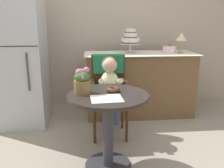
{
  "coord_description": "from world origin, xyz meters",
  "views": [
    {
      "loc": [
        -0.14,
        -2.01,
        1.35
      ],
      "look_at": [
        0.05,
        0.15,
        0.77
      ],
      "focal_mm": 38.44,
      "sensor_mm": 36.0,
      "label": 1
    }
  ],
  "objects_px": {
    "tiered_cake_stand": "(130,39)",
    "round_layer_cake": "(169,50)",
    "cafe_table": "(108,116)",
    "table_lamp": "(181,37)",
    "donut_front": "(113,89)",
    "seated_child": "(110,82)",
    "refrigerator": "(19,61)",
    "wicker_chair": "(109,82)",
    "flower_vase": "(82,81)"
  },
  "relations": [
    {
      "from": "round_layer_cake",
      "to": "refrigerator",
      "type": "xyz_separation_m",
      "value": [
        -2.02,
        -0.2,
        -0.1
      ]
    },
    {
      "from": "round_layer_cake",
      "to": "table_lamp",
      "type": "bearing_deg",
      "value": -20.15
    },
    {
      "from": "seated_child",
      "to": "donut_front",
      "type": "distance_m",
      "value": 0.51
    },
    {
      "from": "cafe_table",
      "to": "table_lamp",
      "type": "bearing_deg",
      "value": 48.41
    },
    {
      "from": "tiered_cake_stand",
      "to": "table_lamp",
      "type": "relative_size",
      "value": 1.18
    },
    {
      "from": "round_layer_cake",
      "to": "table_lamp",
      "type": "relative_size",
      "value": 0.66
    },
    {
      "from": "flower_vase",
      "to": "wicker_chair",
      "type": "bearing_deg",
      "value": 67.54
    },
    {
      "from": "seated_child",
      "to": "round_layer_cake",
      "type": "xyz_separation_m",
      "value": [
        0.9,
        0.72,
        0.27
      ]
    },
    {
      "from": "seated_child",
      "to": "wicker_chair",
      "type": "bearing_deg",
      "value": 90.0
    },
    {
      "from": "round_layer_cake",
      "to": "refrigerator",
      "type": "bearing_deg",
      "value": -174.4
    },
    {
      "from": "flower_vase",
      "to": "refrigerator",
      "type": "distance_m",
      "value": 1.34
    },
    {
      "from": "cafe_table",
      "to": "donut_front",
      "type": "xyz_separation_m",
      "value": [
        0.05,
        0.07,
        0.23
      ]
    },
    {
      "from": "cafe_table",
      "to": "refrigerator",
      "type": "distance_m",
      "value": 1.56
    },
    {
      "from": "tiered_cake_stand",
      "to": "refrigerator",
      "type": "relative_size",
      "value": 0.2
    },
    {
      "from": "seated_child",
      "to": "refrigerator",
      "type": "distance_m",
      "value": 1.24
    },
    {
      "from": "seated_child",
      "to": "donut_front",
      "type": "relative_size",
      "value": 5.83
    },
    {
      "from": "seated_child",
      "to": "tiered_cake_stand",
      "type": "xyz_separation_m",
      "value": [
        0.34,
        0.73,
        0.42
      ]
    },
    {
      "from": "wicker_chair",
      "to": "round_layer_cake",
      "type": "height_order",
      "value": "round_layer_cake"
    },
    {
      "from": "seated_child",
      "to": "table_lamp",
      "type": "xyz_separation_m",
      "value": [
        1.04,
        0.67,
        0.44
      ]
    },
    {
      "from": "donut_front",
      "to": "table_lamp",
      "type": "bearing_deg",
      "value": 48.27
    },
    {
      "from": "flower_vase",
      "to": "table_lamp",
      "type": "distance_m",
      "value": 1.82
    },
    {
      "from": "flower_vase",
      "to": "refrigerator",
      "type": "xyz_separation_m",
      "value": [
        -0.83,
        1.06,
        0.02
      ]
    },
    {
      "from": "seated_child",
      "to": "refrigerator",
      "type": "bearing_deg",
      "value": 154.73
    },
    {
      "from": "donut_front",
      "to": "round_layer_cake",
      "type": "height_order",
      "value": "round_layer_cake"
    },
    {
      "from": "table_lamp",
      "to": "wicker_chair",
      "type": "bearing_deg",
      "value": -153.68
    },
    {
      "from": "round_layer_cake",
      "to": "table_lamp",
      "type": "height_order",
      "value": "table_lamp"
    },
    {
      "from": "wicker_chair",
      "to": "donut_front",
      "type": "xyz_separation_m",
      "value": [
        -0.01,
        -0.66,
        0.1
      ]
    },
    {
      "from": "round_layer_cake",
      "to": "table_lamp",
      "type": "distance_m",
      "value": 0.23
    },
    {
      "from": "tiered_cake_stand",
      "to": "round_layer_cake",
      "type": "xyz_separation_m",
      "value": [
        0.56,
        -0.0,
        -0.15
      ]
    },
    {
      "from": "wicker_chair",
      "to": "donut_front",
      "type": "distance_m",
      "value": 0.67
    },
    {
      "from": "seated_child",
      "to": "flower_vase",
      "type": "xyz_separation_m",
      "value": [
        -0.28,
        -0.53,
        0.15
      ]
    },
    {
      "from": "flower_vase",
      "to": "refrigerator",
      "type": "bearing_deg",
      "value": 128.04
    },
    {
      "from": "cafe_table",
      "to": "wicker_chair",
      "type": "distance_m",
      "value": 0.74
    },
    {
      "from": "refrigerator",
      "to": "cafe_table",
      "type": "bearing_deg",
      "value": -46.33
    },
    {
      "from": "tiered_cake_stand",
      "to": "table_lamp",
      "type": "bearing_deg",
      "value": -4.41
    },
    {
      "from": "table_lamp",
      "to": "seated_child",
      "type": "bearing_deg",
      "value": -147.22
    },
    {
      "from": "cafe_table",
      "to": "seated_child",
      "type": "relative_size",
      "value": 0.99
    },
    {
      "from": "wicker_chair",
      "to": "seated_child",
      "type": "xyz_separation_m",
      "value": [
        0.0,
        -0.16,
        0.04
      ]
    },
    {
      "from": "tiered_cake_stand",
      "to": "table_lamp",
      "type": "distance_m",
      "value": 0.7
    },
    {
      "from": "tiered_cake_stand",
      "to": "round_layer_cake",
      "type": "height_order",
      "value": "tiered_cake_stand"
    },
    {
      "from": "cafe_table",
      "to": "table_lamp",
      "type": "xyz_separation_m",
      "value": [
        1.11,
        1.25,
        0.61
      ]
    },
    {
      "from": "donut_front",
      "to": "tiered_cake_stand",
      "type": "bearing_deg",
      "value": 74.08
    },
    {
      "from": "cafe_table",
      "to": "round_layer_cake",
      "type": "relative_size",
      "value": 3.83
    },
    {
      "from": "cafe_table",
      "to": "seated_child",
      "type": "xyz_separation_m",
      "value": [
        0.06,
        0.57,
        0.17
      ]
    },
    {
      "from": "cafe_table",
      "to": "tiered_cake_stand",
      "type": "distance_m",
      "value": 1.48
    },
    {
      "from": "flower_vase",
      "to": "seated_child",
      "type": "bearing_deg",
      "value": 61.9
    },
    {
      "from": "seated_child",
      "to": "flower_vase",
      "type": "distance_m",
      "value": 0.62
    },
    {
      "from": "wicker_chair",
      "to": "refrigerator",
      "type": "relative_size",
      "value": 0.56
    },
    {
      "from": "cafe_table",
      "to": "flower_vase",
      "type": "relative_size",
      "value": 3.04
    },
    {
      "from": "refrigerator",
      "to": "table_lamp",
      "type": "bearing_deg",
      "value": 3.88
    }
  ]
}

